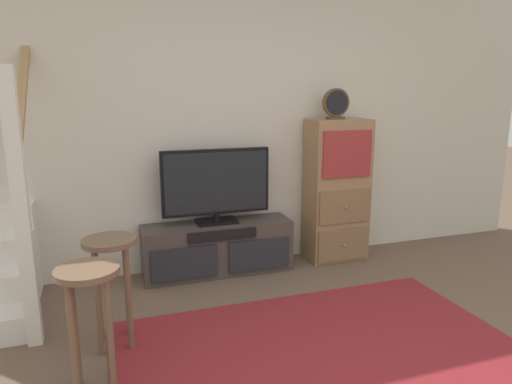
# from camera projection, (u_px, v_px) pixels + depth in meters

# --- Properties ---
(back_wall) EXTENTS (6.40, 0.12, 2.70)m
(back_wall) POSITION_uv_depth(u_px,v_px,m) (240.00, 122.00, 4.32)
(back_wall) COLOR beige
(back_wall) RESTS_ON ground_plane
(area_rug) EXTENTS (2.60, 1.80, 0.01)m
(area_rug) POSITION_uv_depth(u_px,v_px,m) (327.00, 359.00, 2.90)
(area_rug) COLOR maroon
(area_rug) RESTS_ON ground_plane
(media_console) EXTENTS (1.35, 0.38, 0.47)m
(media_console) POSITION_uv_depth(u_px,v_px,m) (218.00, 248.00, 4.23)
(media_console) COLOR #423833
(media_console) RESTS_ON ground_plane
(television) EXTENTS (0.98, 0.22, 0.67)m
(television) POSITION_uv_depth(u_px,v_px,m) (216.00, 184.00, 4.12)
(television) COLOR black
(television) RESTS_ON media_console
(side_cabinet) EXTENTS (0.58, 0.38, 1.38)m
(side_cabinet) POSITION_uv_depth(u_px,v_px,m) (337.00, 191.00, 4.51)
(side_cabinet) COLOR #93704C
(side_cabinet) RESTS_ON ground_plane
(desk_clock) EXTENTS (0.26, 0.08, 0.28)m
(desk_clock) POSITION_uv_depth(u_px,v_px,m) (336.00, 104.00, 4.30)
(desk_clock) COLOR #4C3823
(desk_clock) RESTS_ON side_cabinet
(bar_stool_near) EXTENTS (0.34, 0.34, 0.73)m
(bar_stool_near) POSITION_uv_depth(u_px,v_px,m) (89.00, 301.00, 2.49)
(bar_stool_near) COLOR brown
(bar_stool_near) RESTS_ON ground_plane
(bar_stool_far) EXTENTS (0.34, 0.34, 0.74)m
(bar_stool_far) POSITION_uv_depth(u_px,v_px,m) (111.00, 267.00, 2.96)
(bar_stool_far) COLOR brown
(bar_stool_far) RESTS_ON ground_plane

